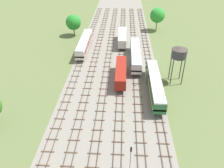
% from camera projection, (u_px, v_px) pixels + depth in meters
% --- Properties ---
extents(ground_plane, '(480.00, 480.00, 0.00)m').
position_uv_depth(ground_plane, '(115.00, 62.00, 72.51)').
color(ground_plane, '#5B6B3D').
extents(ballast_bed, '(25.22, 176.00, 0.01)m').
position_uv_depth(ballast_bed, '(115.00, 62.00, 72.51)').
color(ballast_bed, gray).
rests_on(ballast_bed, ground).
extents(track_far_left, '(2.40, 126.00, 0.29)m').
position_uv_depth(track_far_left, '(81.00, 59.00, 73.75)').
color(track_far_left, '#47382D').
rests_on(track_far_left, ground).
extents(track_left, '(2.40, 126.00, 0.29)m').
position_uv_depth(track_left, '(95.00, 60.00, 73.56)').
color(track_left, '#47382D').
rests_on(track_left, ground).
extents(track_centre_left, '(2.40, 126.00, 0.29)m').
position_uv_depth(track_centre_left, '(108.00, 60.00, 73.38)').
color(track_centre_left, '#47382D').
rests_on(track_centre_left, ground).
extents(track_centre, '(2.40, 126.00, 0.29)m').
position_uv_depth(track_centre, '(121.00, 60.00, 73.19)').
color(track_centre, '#47382D').
rests_on(track_centre, ground).
extents(track_centre_right, '(2.40, 126.00, 0.29)m').
position_uv_depth(track_centre_right, '(135.00, 60.00, 73.00)').
color(track_centre_right, '#47382D').
rests_on(track_centre_right, ground).
extents(track_right, '(2.40, 126.00, 0.29)m').
position_uv_depth(track_right, '(148.00, 61.00, 72.82)').
color(track_right, '#47382D').
rests_on(track_right, ground).
extents(diesel_railcar_right_nearest, '(2.96, 20.50, 3.80)m').
position_uv_depth(diesel_railcar_right_nearest, '(155.00, 84.00, 56.92)').
color(diesel_railcar_right_nearest, '#286638').
rests_on(diesel_railcar_right_nearest, ground).
extents(freight_boxcar_centre_near, '(2.87, 14.00, 3.60)m').
position_uv_depth(freight_boxcar_centre_near, '(121.00, 72.00, 62.05)').
color(freight_boxcar_centre_near, maroon).
rests_on(freight_boxcar_centre_near, ground).
extents(diesel_railcar_centre_right_mid, '(2.96, 20.50, 3.80)m').
position_uv_depth(diesel_railcar_centre_right_mid, '(135.00, 54.00, 71.18)').
color(diesel_railcar_centre_right_mid, white).
rests_on(diesel_railcar_centre_right_mid, ground).
extents(diesel_railcar_far_left_midfar, '(2.96, 20.50, 3.80)m').
position_uv_depth(diesel_railcar_far_left_midfar, '(84.00, 43.00, 78.52)').
color(diesel_railcar_far_left_midfar, beige).
rests_on(diesel_railcar_far_left_midfar, ground).
extents(freight_boxcar_centre_far, '(2.87, 14.00, 3.60)m').
position_uv_depth(freight_boxcar_centre_far, '(122.00, 37.00, 83.42)').
color(freight_boxcar_centre_far, beige).
rests_on(freight_boxcar_centre_far, ground).
extents(water_tower, '(4.01, 4.01, 9.87)m').
position_uv_depth(water_tower, '(179.00, 53.00, 58.32)').
color(water_tower, '#2D2826').
rests_on(water_tower, ground).
extents(signal_post_nearest, '(0.28, 0.47, 5.69)m').
position_uv_depth(signal_post_nearest, '(146.00, 72.00, 59.59)').
color(signal_post_nearest, gray).
rests_on(signal_post_nearest, ground).
extents(signal_post_near, '(0.28, 0.47, 5.71)m').
position_uv_depth(signal_post_near, '(131.00, 156.00, 36.93)').
color(signal_post_near, gray).
rests_on(signal_post_near, ground).
extents(lineside_tree_0, '(5.78, 5.78, 8.15)m').
position_uv_depth(lineside_tree_0, '(73.00, 22.00, 88.99)').
color(lineside_tree_0, '#4C331E').
rests_on(lineside_tree_0, ground).
extents(lineside_tree_2, '(5.94, 5.94, 9.23)m').
position_uv_depth(lineside_tree_2, '(157.00, 15.00, 93.46)').
color(lineside_tree_2, '#4C331E').
rests_on(lineside_tree_2, ground).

